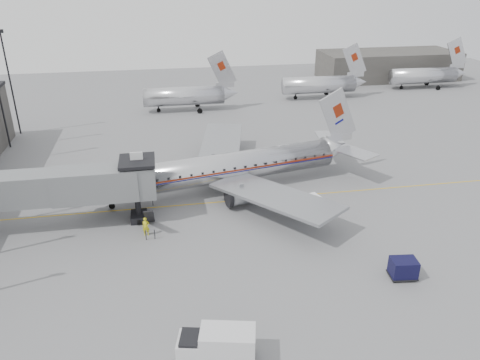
# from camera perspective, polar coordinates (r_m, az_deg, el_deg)

# --- Properties ---
(ground) EXTENTS (160.00, 160.00, 0.00)m
(ground) POSITION_cam_1_polar(r_m,az_deg,el_deg) (45.60, -0.45, -6.02)
(ground) COLOR slate
(ground) RESTS_ON ground
(hangar) EXTENTS (30.00, 12.00, 6.00)m
(hangar) POSITION_cam_1_polar(r_m,az_deg,el_deg) (113.19, 17.54, 13.22)
(hangar) COLOR #3D3B37
(hangar) RESTS_ON ground
(apron_line) EXTENTS (60.00, 0.15, 0.01)m
(apron_line) POSITION_cam_1_polar(r_m,az_deg,el_deg) (51.26, 1.71, -2.34)
(apron_line) COLOR gold
(apron_line) RESTS_ON ground
(jet_bridge) EXTENTS (21.00, 6.20, 7.10)m
(jet_bridge) POSITION_cam_1_polar(r_m,az_deg,el_deg) (47.49, -21.50, -0.87)
(jet_bridge) COLOR slate
(jet_bridge) RESTS_ON ground
(distant_aircraft_near) EXTENTS (16.39, 3.20, 10.26)m
(distant_aircraft_near) POSITION_cam_1_polar(r_m,az_deg,el_deg) (83.37, -6.73, 10.22)
(distant_aircraft_near) COLOR silver
(distant_aircraft_near) RESTS_ON ground
(distant_aircraft_mid) EXTENTS (16.39, 3.20, 10.26)m
(distant_aircraft_mid) POSITION_cam_1_polar(r_m,az_deg,el_deg) (92.42, 9.70, 11.46)
(distant_aircraft_mid) COLOR silver
(distant_aircraft_mid) RESTS_ON ground
(distant_aircraft_far) EXTENTS (16.39, 3.20, 10.26)m
(distant_aircraft_far) POSITION_cam_1_polar(r_m,az_deg,el_deg) (106.26, 21.52, 11.83)
(distant_aircraft_far) COLOR silver
(distant_aircraft_far) RESTS_ON ground
(airliner) EXTENTS (32.96, 30.25, 10.53)m
(airliner) POSITION_cam_1_polar(r_m,az_deg,el_deg) (52.55, -1.46, 1.54)
(airliner) COLOR silver
(airliner) RESTS_ON ground
(service_van) EXTENTS (5.29, 2.97, 2.35)m
(service_van) POSITION_cam_1_polar(r_m,az_deg,el_deg) (31.71, -2.74, -19.36)
(service_van) COLOR silver
(service_van) RESTS_ON ground
(baggage_cart_navy) EXTENTS (2.33, 1.88, 1.69)m
(baggage_cart_navy) POSITION_cam_1_polar(r_m,az_deg,el_deg) (40.87, 19.29, -10.10)
(baggage_cart_navy) COLOR black
(baggage_cart_navy) RESTS_ON ground
(baggage_cart_white) EXTENTS (2.66, 2.28, 1.79)m
(baggage_cart_white) POSITION_cam_1_polar(r_m,az_deg,el_deg) (48.63, 8.48, -2.95)
(baggage_cart_white) COLOR white
(baggage_cart_white) RESTS_ON ground
(ramp_worker) EXTENTS (0.68, 0.45, 1.85)m
(ramp_worker) POSITION_cam_1_polar(r_m,az_deg,el_deg) (45.10, -11.40, -5.58)
(ramp_worker) COLOR yellow
(ramp_worker) RESTS_ON ground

